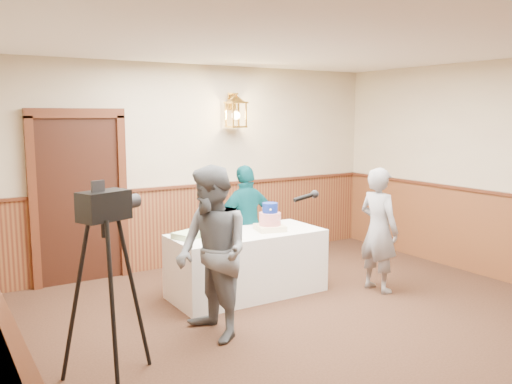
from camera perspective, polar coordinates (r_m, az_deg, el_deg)
ground at (r=5.17m, az=11.14°, el=-16.14°), size 7.00×7.00×0.00m
room_shell at (r=5.06m, az=7.66°, el=1.35°), size 6.02×7.02×2.81m
display_table at (r=6.44m, az=-0.95°, el=-7.52°), size 1.80×0.80×0.75m
tiered_cake at (r=6.42m, az=1.48°, el=-2.93°), size 0.39×0.39×0.33m
sheet_cake_yellow at (r=6.01m, az=-3.68°, el=-4.59°), size 0.44×0.37×0.08m
sheet_cake_green at (r=6.09m, az=-7.24°, el=-4.52°), size 0.36×0.32×0.07m
interviewer at (r=5.12m, az=-4.60°, el=-6.44°), size 1.50×0.83×1.65m
baker at (r=6.65m, az=12.79°, el=-3.90°), size 0.40×0.57×1.50m
assistant_p at (r=6.90m, az=-0.99°, el=-3.30°), size 0.88×0.38×1.48m
tv_camera_rig at (r=4.44m, az=-15.33°, el=-10.84°), size 0.60×0.56×1.54m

